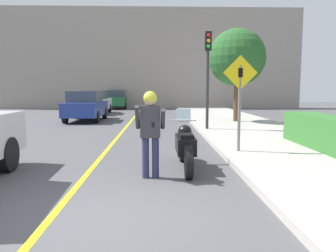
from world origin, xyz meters
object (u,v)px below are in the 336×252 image
object	(u,v)px
motorcycle	(185,146)
parked_car_white	(95,102)
traffic_light	(208,62)
street_tree	(237,58)
crossing_sign	(240,94)
parked_car_blue	(86,106)
parked_car_green	(117,99)
person_biker	(150,125)

from	to	relation	value
motorcycle	parked_car_white	world-z (taller)	parked_car_white
traffic_light	street_tree	world-z (taller)	street_tree
crossing_sign	parked_car_blue	world-z (taller)	crossing_sign
parked_car_blue	crossing_sign	bearing A→B (deg)	-57.93
motorcycle	crossing_sign	xyz separation A→B (m)	(1.55, 1.38, 1.15)
parked_car_blue	parked_car_white	bearing A→B (deg)	95.26
traffic_light	parked_car_blue	world-z (taller)	traffic_light
motorcycle	street_tree	bearing A→B (deg)	70.29
motorcycle	parked_car_blue	xyz separation A→B (m)	(-4.67, 11.31, 0.33)
motorcycle	parked_car_blue	size ratio (longest dim) A/B	0.55
crossing_sign	parked_car_white	world-z (taller)	crossing_sign
traffic_light	parked_car_white	size ratio (longest dim) A/B	0.94
motorcycle	parked_car_white	distance (m)	17.41
traffic_light	parked_car_green	distance (m)	17.60
person_biker	parked_car_green	bearing A→B (deg)	98.66
parked_car_green	crossing_sign	bearing A→B (deg)	-74.59
parked_car_blue	street_tree	bearing A→B (deg)	-12.90
motorcycle	traffic_light	distance (m)	6.87
person_biker	crossing_sign	world-z (taller)	crossing_sign
street_tree	parked_car_white	xyz separation A→B (m)	(-8.55, 7.16, -2.52)
parked_car_green	street_tree	bearing A→B (deg)	-59.84
traffic_light	parked_car_green	xyz separation A→B (m)	(-5.78, 16.49, -2.03)
parked_car_blue	parked_car_green	distance (m)	11.47
motorcycle	parked_car_blue	world-z (taller)	parked_car_blue
parked_car_blue	parked_car_white	world-z (taller)	same
crossing_sign	traffic_light	size ratio (longest dim) A/B	0.64
parked_car_white	street_tree	bearing A→B (deg)	-39.93
parked_car_white	parked_car_green	size ratio (longest dim) A/B	1.00
person_biker	parked_car_blue	world-z (taller)	person_biker
crossing_sign	street_tree	bearing A→B (deg)	77.19
motorcycle	crossing_sign	bearing A→B (deg)	41.66
person_biker	parked_car_white	world-z (taller)	person_biker
person_biker	crossing_sign	distance (m)	3.19
motorcycle	parked_car_green	distance (m)	23.19
crossing_sign	parked_car_blue	size ratio (longest dim) A/B	0.60
crossing_sign	parked_car_green	bearing A→B (deg)	105.41
parked_car_white	motorcycle	bearing A→B (deg)	-72.76
street_tree	motorcycle	bearing A→B (deg)	-109.71
crossing_sign	parked_car_white	bearing A→B (deg)	113.77
motorcycle	parked_car_green	bearing A→B (deg)	100.79
traffic_light	parked_car_green	world-z (taller)	traffic_light
street_tree	crossing_sign	bearing A→B (deg)	-102.81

